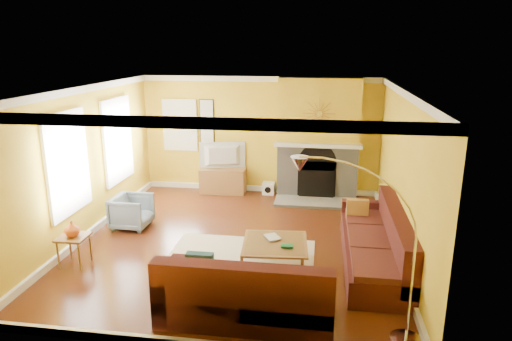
% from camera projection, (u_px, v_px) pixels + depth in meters
% --- Properties ---
extents(floor, '(5.50, 6.00, 0.02)m').
position_uv_depth(floor, '(237.00, 243.00, 8.11)').
color(floor, '#602B14').
rests_on(floor, ground).
extents(ceiling, '(5.50, 6.00, 0.02)m').
position_uv_depth(ceiling, '(235.00, 88.00, 7.38)').
color(ceiling, white).
rests_on(ceiling, ground).
extents(wall_back, '(5.50, 0.02, 2.70)m').
position_uv_depth(wall_back, '(260.00, 135.00, 10.61)').
color(wall_back, gold).
rests_on(wall_back, ground).
extents(wall_front, '(5.50, 0.02, 2.70)m').
position_uv_depth(wall_front, '(183.00, 243.00, 4.87)').
color(wall_front, gold).
rests_on(wall_front, ground).
extents(wall_left, '(0.02, 6.00, 2.70)m').
position_uv_depth(wall_left, '(84.00, 163.00, 8.13)').
color(wall_left, gold).
rests_on(wall_left, ground).
extents(wall_right, '(0.02, 6.00, 2.70)m').
position_uv_depth(wall_right, '(404.00, 176.00, 7.36)').
color(wall_right, gold).
rests_on(wall_right, ground).
extents(baseboard, '(5.50, 6.00, 0.12)m').
position_uv_depth(baseboard, '(237.00, 239.00, 8.09)').
color(baseboard, white).
rests_on(baseboard, floor).
extents(crown_molding, '(5.50, 6.00, 0.12)m').
position_uv_depth(crown_molding, '(235.00, 92.00, 7.40)').
color(crown_molding, white).
rests_on(crown_molding, ceiling).
extents(window_left_near, '(0.06, 1.22, 1.72)m').
position_uv_depth(window_left_near, '(117.00, 140.00, 9.32)').
color(window_left_near, white).
rests_on(window_left_near, wall_left).
extents(window_left_far, '(0.06, 1.22, 1.72)m').
position_uv_depth(window_left_far, '(67.00, 163.00, 7.51)').
color(window_left_far, white).
rests_on(window_left_far, wall_left).
extents(window_back, '(0.82, 0.06, 1.22)m').
position_uv_depth(window_back, '(180.00, 125.00, 10.77)').
color(window_back, white).
rests_on(window_back, wall_back).
extents(wall_art, '(0.34, 0.04, 1.14)m').
position_uv_depth(wall_art, '(207.00, 124.00, 10.68)').
color(wall_art, white).
rests_on(wall_art, wall_back).
extents(fireplace, '(1.80, 0.40, 2.70)m').
position_uv_depth(fireplace, '(318.00, 139.00, 10.22)').
color(fireplace, gray).
rests_on(fireplace, floor).
extents(mantel, '(1.92, 0.22, 0.08)m').
position_uv_depth(mantel, '(318.00, 145.00, 10.02)').
color(mantel, white).
rests_on(mantel, fireplace).
extents(hearth, '(1.80, 0.70, 0.06)m').
position_uv_depth(hearth, '(316.00, 202.00, 10.05)').
color(hearth, gray).
rests_on(hearth, floor).
extents(sunburst, '(0.70, 0.04, 0.70)m').
position_uv_depth(sunburst, '(319.00, 114.00, 9.84)').
color(sunburst, olive).
rests_on(sunburst, fireplace).
extents(rug, '(2.40, 1.80, 0.02)m').
position_uv_depth(rug, '(240.00, 260.00, 7.43)').
color(rug, beige).
rests_on(rug, floor).
extents(sectional_sofa, '(3.30, 3.60, 0.90)m').
position_uv_depth(sectional_sofa, '(296.00, 244.00, 6.97)').
color(sectional_sofa, '#471916').
rests_on(sectional_sofa, floor).
extents(coffee_table, '(1.08, 1.08, 0.40)m').
position_uv_depth(coffee_table, '(275.00, 254.00, 7.21)').
color(coffee_table, white).
rests_on(coffee_table, floor).
extents(media_console, '(1.06, 0.48, 0.58)m').
position_uv_depth(media_console, '(223.00, 181.00, 10.75)').
color(media_console, olive).
rests_on(media_console, floor).
extents(tv, '(1.07, 0.42, 0.62)m').
position_uv_depth(tv, '(223.00, 156.00, 10.59)').
color(tv, black).
rests_on(tv, media_console).
extents(subwoofer, '(0.27, 0.27, 0.27)m').
position_uv_depth(subwoofer, '(269.00, 188.00, 10.69)').
color(subwoofer, white).
rests_on(subwoofer, floor).
extents(armchair, '(0.71, 0.69, 0.63)m').
position_uv_depth(armchair, '(132.00, 212.00, 8.68)').
color(armchair, slate).
rests_on(armchair, floor).
extents(side_table, '(0.45, 0.45, 0.49)m').
position_uv_depth(side_table, '(75.00, 250.00, 7.23)').
color(side_table, olive).
rests_on(side_table, floor).
extents(vase, '(0.26, 0.26, 0.25)m').
position_uv_depth(vase, '(72.00, 229.00, 7.13)').
color(vase, '#D8591E').
rests_on(vase, side_table).
extents(book, '(0.32, 0.35, 0.03)m').
position_uv_depth(book, '(266.00, 238.00, 7.27)').
color(book, white).
rests_on(book, coffee_table).
extents(arc_lamp, '(1.40, 0.36, 2.21)m').
position_uv_depth(arc_lamp, '(359.00, 254.00, 5.17)').
color(arc_lamp, silver).
rests_on(arc_lamp, floor).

